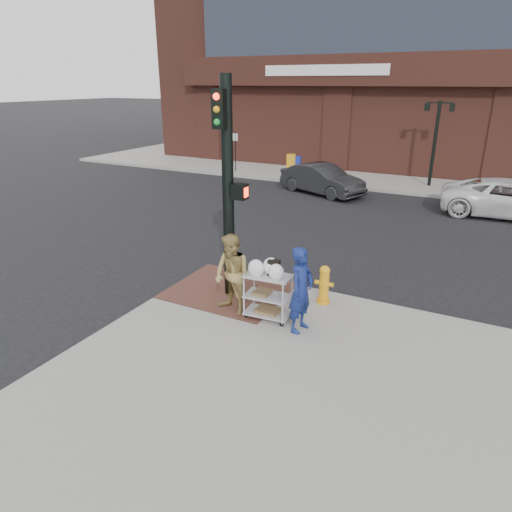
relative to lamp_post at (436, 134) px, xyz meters
The scene contains 13 objects.
ground 16.34m from the lamp_post, 97.13° to the right, with size 220.00×220.00×0.00m, color black.
brick_curb_ramp 15.52m from the lamp_post, 99.77° to the right, with size 2.80×2.40×0.01m, color #543227.
lamp_post is the anchor object (origin of this frame).
parking_sign 10.64m from the lamp_post, behind, with size 0.05×0.05×2.20m, color black.
traffic_signal_pole 15.43m from the lamp_post, 99.24° to the right, with size 0.61×0.51×5.00m.
woman_blue 16.13m from the lamp_post, 91.14° to the right, with size 0.66×0.43×1.82m, color navy.
pedestrian_tan 16.22m from the lamp_post, 96.93° to the right, with size 0.88×0.68×1.81m, color #998148.
sedan_dark 5.95m from the lamp_post, 140.39° to the right, with size 1.47×4.23×1.39m, color black.
minivan_white 5.62m from the lamp_post, 47.80° to the right, with size 2.38×5.17×1.44m, color white.
utility_cart 16.05m from the lamp_post, 94.09° to the right, with size 1.02×0.63×1.36m.
fire_hydrant 14.80m from the lamp_post, 91.19° to the right, with size 0.44×0.31×0.93m.
newsbox_yellow 7.47m from the lamp_post, behind, with size 0.47×0.43×1.13m, color orange.
newsbox_blue 7.20m from the lamp_post, behind, with size 0.43×0.39×1.02m, color #1A2BAB.
Camera 1 is at (4.71, -7.86, 4.99)m, focal length 32.00 mm.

